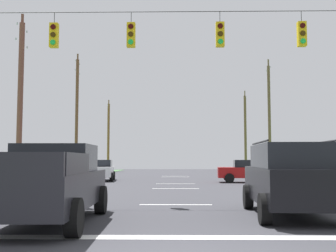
{
  "coord_description": "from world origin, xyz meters",
  "views": [
    {
      "loc": [
        -0.01,
        -5.9,
        1.57
      ],
      "look_at": [
        -0.32,
        11.88,
        2.99
      ],
      "focal_mm": 44.39,
      "sensor_mm": 36.0,
      "label": 1
    }
  ],
  "objects_px": {
    "distant_car_oncoming": "(250,171)",
    "utility_pole_near_left": "(245,132)",
    "utility_pole_distant_left": "(108,136)",
    "suv_black": "(291,177)",
    "pickup_truck": "(50,184)",
    "utility_pole_distant_right": "(77,114)",
    "utility_pole_far_left": "(20,100)",
    "distant_car_crossing_white": "(100,170)",
    "utility_pole_far_right": "(269,118)",
    "overhead_signal_span": "(176,85)"
  },
  "relations": [
    {
      "from": "pickup_truck",
      "to": "utility_pole_far_right",
      "type": "relative_size",
      "value": 0.49
    },
    {
      "from": "suv_black",
      "to": "utility_pole_far_left",
      "type": "xyz_separation_m",
      "value": [
        -11.89,
        11.27,
        3.83
      ]
    },
    {
      "from": "suv_black",
      "to": "utility_pole_distant_left",
      "type": "relative_size",
      "value": 0.52
    },
    {
      "from": "distant_car_crossing_white",
      "to": "utility_pole_distant_left",
      "type": "bearing_deg",
      "value": 97.85
    },
    {
      "from": "utility_pole_far_left",
      "to": "utility_pole_distant_left",
      "type": "height_order",
      "value": "utility_pole_far_left"
    },
    {
      "from": "utility_pole_far_right",
      "to": "utility_pole_distant_right",
      "type": "relative_size",
      "value": 0.98
    },
    {
      "from": "utility_pole_far_left",
      "to": "utility_pole_distant_left",
      "type": "distance_m",
      "value": 31.44
    },
    {
      "from": "suv_black",
      "to": "overhead_signal_span",
      "type": "bearing_deg",
      "value": 129.04
    },
    {
      "from": "utility_pole_near_left",
      "to": "utility_pole_far_right",
      "type": "bearing_deg",
      "value": -91.51
    },
    {
      "from": "suv_black",
      "to": "pickup_truck",
      "type": "bearing_deg",
      "value": -167.7
    },
    {
      "from": "distant_car_oncoming",
      "to": "distant_car_crossing_white",
      "type": "bearing_deg",
      "value": 168.86
    },
    {
      "from": "distant_car_crossing_white",
      "to": "suv_black",
      "type": "bearing_deg",
      "value": -65.14
    },
    {
      "from": "distant_car_oncoming",
      "to": "pickup_truck",
      "type": "bearing_deg",
      "value": -114.23
    },
    {
      "from": "distant_car_crossing_white",
      "to": "utility_pole_far_right",
      "type": "distance_m",
      "value": 17.54
    },
    {
      "from": "distant_car_oncoming",
      "to": "utility_pole_distant_right",
      "type": "xyz_separation_m",
      "value": [
        -14.1,
        9.44,
        4.93
      ]
    },
    {
      "from": "distant_car_crossing_white",
      "to": "distant_car_oncoming",
      "type": "distance_m",
      "value": 10.74
    },
    {
      "from": "pickup_truck",
      "to": "utility_pole_distant_right",
      "type": "height_order",
      "value": "utility_pole_distant_right"
    },
    {
      "from": "utility_pole_far_right",
      "to": "utility_pole_far_left",
      "type": "relative_size",
      "value": 1.13
    },
    {
      "from": "overhead_signal_span",
      "to": "utility_pole_distant_left",
      "type": "relative_size",
      "value": 1.75
    },
    {
      "from": "distant_car_crossing_white",
      "to": "distant_car_oncoming",
      "type": "xyz_separation_m",
      "value": [
        10.54,
        -2.08,
        0.0
      ]
    },
    {
      "from": "distant_car_crossing_white",
      "to": "distant_car_oncoming",
      "type": "relative_size",
      "value": 1.01
    },
    {
      "from": "distant_car_crossing_white",
      "to": "utility_pole_near_left",
      "type": "distance_m",
      "value": 29.3
    },
    {
      "from": "distant_car_crossing_white",
      "to": "utility_pole_far_right",
      "type": "relative_size",
      "value": 0.4
    },
    {
      "from": "utility_pole_distant_left",
      "to": "overhead_signal_span",
      "type": "bearing_deg",
      "value": -77.19
    },
    {
      "from": "overhead_signal_span",
      "to": "distant_car_crossing_white",
      "type": "bearing_deg",
      "value": 110.38
    },
    {
      "from": "suv_black",
      "to": "utility_pole_far_left",
      "type": "bearing_deg",
      "value": 136.55
    },
    {
      "from": "utility_pole_distant_right",
      "to": "utility_pole_distant_left",
      "type": "relative_size",
      "value": 1.21
    },
    {
      "from": "distant_car_oncoming",
      "to": "utility_pole_near_left",
      "type": "bearing_deg",
      "value": 80.93
    },
    {
      "from": "distant_car_crossing_white",
      "to": "utility_pole_near_left",
      "type": "xyz_separation_m",
      "value": [
        14.84,
        24.88,
        4.36
      ]
    },
    {
      "from": "distant_car_oncoming",
      "to": "suv_black",
      "type": "bearing_deg",
      "value": -96.3
    },
    {
      "from": "distant_car_oncoming",
      "to": "utility_pole_distant_right",
      "type": "distance_m",
      "value": 17.67
    },
    {
      "from": "distant_car_oncoming",
      "to": "utility_pole_distant_left",
      "type": "height_order",
      "value": "utility_pole_distant_left"
    },
    {
      "from": "utility_pole_far_left",
      "to": "utility_pole_distant_left",
      "type": "bearing_deg",
      "value": 90.19
    },
    {
      "from": "utility_pole_far_left",
      "to": "utility_pole_distant_right",
      "type": "relative_size",
      "value": 0.87
    },
    {
      "from": "pickup_truck",
      "to": "utility_pole_far_left",
      "type": "height_order",
      "value": "utility_pole_far_left"
    },
    {
      "from": "distant_car_oncoming",
      "to": "utility_pole_near_left",
      "type": "relative_size",
      "value": 0.41
    },
    {
      "from": "distant_car_oncoming",
      "to": "utility_pole_far_left",
      "type": "distance_m",
      "value": 15.33
    },
    {
      "from": "utility_pole_distant_right",
      "to": "utility_pole_distant_left",
      "type": "height_order",
      "value": "utility_pole_distant_right"
    },
    {
      "from": "suv_black",
      "to": "distant_car_crossing_white",
      "type": "height_order",
      "value": "suv_black"
    },
    {
      "from": "utility_pole_near_left",
      "to": "utility_pole_distant_left",
      "type": "distance_m",
      "value": 18.18
    },
    {
      "from": "distant_car_oncoming",
      "to": "utility_pole_far_right",
      "type": "height_order",
      "value": "utility_pole_far_right"
    },
    {
      "from": "overhead_signal_span",
      "to": "utility_pole_far_right",
      "type": "bearing_deg",
      "value": 69.41
    },
    {
      "from": "distant_car_crossing_white",
      "to": "utility_pole_far_right",
      "type": "height_order",
      "value": "utility_pole_far_right"
    },
    {
      "from": "utility_pole_far_right",
      "to": "overhead_signal_span",
      "type": "bearing_deg",
      "value": -110.59
    },
    {
      "from": "distant_car_oncoming",
      "to": "utility_pole_far_left",
      "type": "height_order",
      "value": "utility_pole_far_left"
    },
    {
      "from": "overhead_signal_span",
      "to": "utility_pole_distant_left",
      "type": "distance_m",
      "value": 39.77
    },
    {
      "from": "utility_pole_far_left",
      "to": "utility_pole_distant_right",
      "type": "height_order",
      "value": "utility_pole_distant_right"
    },
    {
      "from": "utility_pole_near_left",
      "to": "utility_pole_far_left",
      "type": "distance_m",
      "value": 37.07
    },
    {
      "from": "overhead_signal_span",
      "to": "utility_pole_near_left",
      "type": "bearing_deg",
      "value": 76.79
    },
    {
      "from": "utility_pole_far_left",
      "to": "utility_pole_near_left",
      "type": "bearing_deg",
      "value": 60.88
    }
  ]
}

